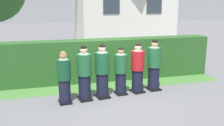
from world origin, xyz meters
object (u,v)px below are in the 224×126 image
student_front_row_0 (64,79)px  student_front_row_5 (154,66)px  student_front_row_2 (102,72)px  student_front_row_3 (121,72)px  student_in_red_blazer (138,69)px  student_front_row_1 (84,74)px

student_front_row_0 → student_front_row_5: 3.01m
student_front_row_2 → student_front_row_3: bearing=12.0°
student_front_row_3 → student_front_row_5: size_ratio=0.90×
student_front_row_3 → student_in_red_blazer: student_in_red_blazer is taller
student_front_row_5 → student_front_row_0: bearing=-171.9°
student_in_red_blazer → student_front_row_5: size_ratio=0.96×
student_front_row_2 → student_front_row_3: size_ratio=1.09×
student_front_row_1 → student_front_row_3: bearing=9.1°
student_front_row_2 → student_in_red_blazer: bearing=7.7°
student_front_row_1 → student_front_row_5: bearing=7.6°
student_front_row_0 → student_front_row_1: bearing=10.0°
student_front_row_0 → student_front_row_2: size_ratio=0.92×
student_front_row_0 → student_in_red_blazer: (2.37, 0.33, 0.04)m
student_front_row_5 → student_front_row_2: bearing=-171.9°
student_front_row_3 → student_front_row_1: bearing=-170.9°
student_front_row_1 → student_in_red_blazer: 1.78m
student_front_row_5 → student_front_row_3: bearing=-173.9°
student_front_row_0 → student_in_red_blazer: student_in_red_blazer is taller
student_front_row_0 → student_front_row_5: (2.98, 0.42, 0.08)m
student_in_red_blazer → student_front_row_0: bearing=-172.2°
student_front_row_3 → student_front_row_5: student_front_row_5 is taller
student_front_row_0 → student_front_row_5: size_ratio=0.91×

